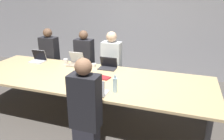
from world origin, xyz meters
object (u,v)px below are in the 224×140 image
Objects in this scene: person_far_center at (112,66)px; bottle_near_midright at (115,85)px; cup_far_center at (94,65)px; person_far_left at (50,59)px; person_near_midright at (85,110)px; person_far_midleft at (85,63)px; cup_far_midleft at (66,61)px; laptop_far_center at (108,65)px; laptop_far_midleft at (76,61)px; stapler at (77,79)px; laptop_far_left at (38,58)px; laptop_near_midright at (96,90)px.

bottle_near_midright is (0.51, -1.33, 0.18)m from person_far_center.
bottle_near_midright is (0.75, -0.95, 0.08)m from cup_far_center.
person_far_left is 2.62m from person_near_midright.
person_far_midleft is 0.98× the size of person_far_center.
cup_far_midleft is 0.29× the size of laptop_far_center.
person_far_center is (0.66, 0.35, -0.14)m from laptop_far_midleft.
cup_far_midleft is 1.00m from stapler.
cup_far_midleft reaches higher than stapler.
cup_far_midleft is at bearing -30.08° from person_far_left.
person_far_midleft reaches higher than cup_far_midleft.
laptop_far_left is 0.46m from person_far_left.
person_far_center is 5.19× the size of bottle_near_midright.
laptop_far_midleft is 0.22× the size of person_far_center.
bottle_near_midright reaches higher than laptop_far_center.
cup_far_center is at bearing -46.18° from person_far_midleft.
cup_far_midleft is 1.71m from bottle_near_midright.
cup_far_midleft is 0.32× the size of laptop_far_left.
person_far_left is 5.13× the size of bottle_near_midright.
laptop_far_left is at bearing 154.57° from stapler.
laptop_far_left reaches higher than cup_far_center.
laptop_far_center is 1.09× the size of laptop_far_left.
bottle_near_midright is at bearing -142.62° from laptop_near_midright.
person_far_left is at bearing 179.55° from person_far_center.
laptop_near_midright reaches higher than cup_far_center.
laptop_far_midleft is 1.49m from laptop_near_midright.
cup_far_midleft is 1.92m from person_near_midright.
laptop_near_midright is at bearing -79.71° from person_far_center.
person_far_left reaches higher than stapler.
stapler is at bearing -48.71° from cup_far_midleft.
cup_far_center is at bearing -122.62° from person_far_center.
person_far_midleft is 15.60× the size of cup_far_center.
cup_far_midleft is 1.12× the size of cup_far_center.
cup_far_center is at bearing -2.02° from cup_far_midleft.
cup_far_center is at bearing -4.08° from laptop_far_midleft.
laptop_far_center is at bearing 115.34° from bottle_near_midright.
laptop_far_left is at bearing -31.11° from laptop_near_midright.
laptop_far_center is 0.81m from stapler.
stapler is (0.43, -1.17, 0.11)m from person_far_midleft.
bottle_near_midright is (1.17, -0.98, 0.04)m from laptop_far_midleft.
person_far_left is 0.99× the size of person_near_midright.
laptop_far_midleft is at bearing -22.44° from person_far_left.
laptop_far_midleft is 1.52m from bottle_near_midright.
cup_far_midleft is 0.95m from laptop_far_center.
laptop_far_midleft is 0.88m from laptop_far_left.
person_near_midright is (-0.01, -0.37, -0.13)m from laptop_near_midright.
person_far_left is (-1.59, 0.37, -0.14)m from laptop_far_center.
laptop_far_left is at bearing -164.71° from person_far_center.
cup_far_midleft is 0.64m from laptop_far_left.
laptop_far_midleft is 0.87m from stapler.
laptop_far_left reaches higher than stapler.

